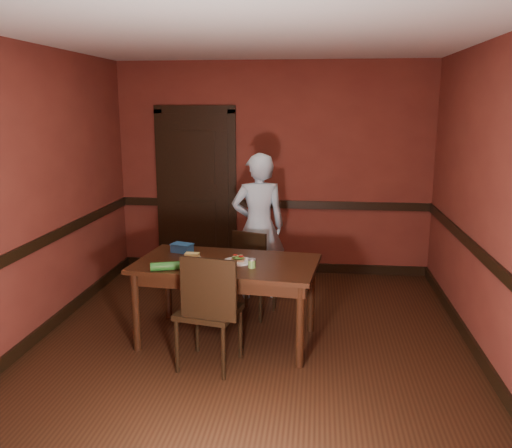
% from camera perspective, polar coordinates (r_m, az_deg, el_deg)
% --- Properties ---
extents(floor, '(4.00, 4.50, 0.01)m').
position_cam_1_polar(floor, '(5.14, -0.46, -12.35)').
color(floor, black).
rests_on(floor, ground).
extents(ceiling, '(4.00, 4.50, 0.01)m').
position_cam_1_polar(ceiling, '(4.70, -0.52, 19.07)').
color(ceiling, silver).
rests_on(ceiling, ground).
extents(wall_back, '(4.00, 0.02, 2.70)m').
position_cam_1_polar(wall_back, '(6.96, 1.81, 5.78)').
color(wall_back, maroon).
rests_on(wall_back, ground).
extents(wall_front, '(4.00, 0.02, 2.70)m').
position_cam_1_polar(wall_front, '(2.58, -6.67, -5.87)').
color(wall_front, maroon).
rests_on(wall_front, ground).
extents(wall_left, '(0.02, 4.50, 2.70)m').
position_cam_1_polar(wall_left, '(5.36, -22.23, 2.86)').
color(wall_left, maroon).
rests_on(wall_left, ground).
extents(wall_right, '(0.02, 4.50, 2.70)m').
position_cam_1_polar(wall_right, '(4.92, 23.35, 1.96)').
color(wall_right, maroon).
rests_on(wall_right, ground).
extents(dado_back, '(4.00, 0.03, 0.10)m').
position_cam_1_polar(dado_back, '(7.01, 1.77, 2.10)').
color(dado_back, black).
rests_on(dado_back, ground).
extents(dado_left, '(0.03, 4.50, 0.10)m').
position_cam_1_polar(dado_left, '(5.44, -21.71, -1.81)').
color(dado_left, black).
rests_on(dado_left, ground).
extents(dado_right, '(0.03, 4.50, 0.10)m').
position_cam_1_polar(dado_right, '(5.00, 22.74, -3.10)').
color(dado_right, black).
rests_on(dado_right, ground).
extents(baseboard_back, '(4.00, 0.03, 0.12)m').
position_cam_1_polar(baseboard_back, '(7.21, 1.73, -4.48)').
color(baseboard_back, black).
rests_on(baseboard_back, ground).
extents(baseboard_left, '(0.03, 4.50, 0.12)m').
position_cam_1_polar(baseboard_left, '(5.70, -21.02, -10.04)').
color(baseboard_left, black).
rests_on(baseboard_left, ground).
extents(baseboard_right, '(0.03, 4.50, 0.12)m').
position_cam_1_polar(baseboard_right, '(5.28, 21.96, -11.93)').
color(baseboard_right, black).
rests_on(baseboard_right, ground).
extents(door, '(1.05, 0.07, 2.20)m').
position_cam_1_polar(door, '(7.11, -6.30, 3.75)').
color(door, black).
rests_on(door, ground).
extents(dining_table, '(1.72, 1.08, 0.76)m').
position_cam_1_polar(dining_table, '(5.06, -3.06, -8.13)').
color(dining_table, black).
rests_on(dining_table, floor).
extents(chair_far, '(0.50, 0.50, 0.85)m').
position_cam_1_polar(chair_far, '(5.65, -0.32, -5.45)').
color(chair_far, black).
rests_on(chair_far, floor).
extents(chair_near, '(0.55, 0.55, 1.00)m').
position_cam_1_polar(chair_near, '(4.56, -4.98, -8.92)').
color(chair_near, black).
rests_on(chair_near, floor).
extents(person, '(0.68, 0.54, 1.65)m').
position_cam_1_polar(person, '(6.06, 0.26, -0.26)').
color(person, '#A9C7D9').
rests_on(person, floor).
extents(sandwich_plate, '(0.26, 0.26, 0.06)m').
position_cam_1_polar(sandwich_plate, '(4.91, -1.92, -3.84)').
color(sandwich_plate, silver).
rests_on(sandwich_plate, dining_table).
extents(sauce_jar, '(0.07, 0.07, 0.08)m').
position_cam_1_polar(sauce_jar, '(4.74, -0.44, -4.15)').
color(sauce_jar, '#679540').
rests_on(sauce_jar, dining_table).
extents(cheese_saucer, '(0.17, 0.17, 0.05)m').
position_cam_1_polar(cheese_saucer, '(5.05, -6.74, -3.41)').
color(cheese_saucer, silver).
rests_on(cheese_saucer, dining_table).
extents(food_tub, '(0.23, 0.19, 0.08)m').
position_cam_1_polar(food_tub, '(5.28, -7.79, -2.50)').
color(food_tub, '#2664B1').
rests_on(food_tub, dining_table).
extents(wrapped_veg, '(0.28, 0.16, 0.08)m').
position_cam_1_polar(wrapped_veg, '(4.73, -9.44, -4.40)').
color(wrapped_veg, '#1C531B').
rests_on(wrapped_veg, dining_table).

